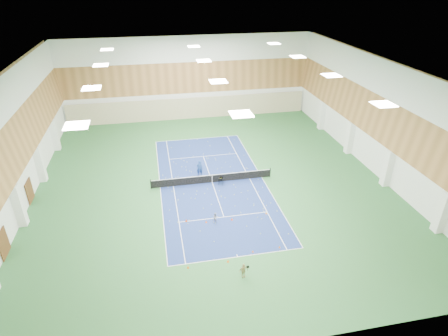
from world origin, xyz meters
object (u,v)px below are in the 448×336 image
object	(u,v)px
child_court	(216,218)
child_apron	(243,270)
tennis_net	(212,178)
ball_cart	(221,181)
coach	(199,168)

from	to	relation	value
child_court	child_apron	bearing A→B (deg)	-98.42
tennis_net	ball_cart	size ratio (longest dim) A/B	15.17
child_apron	coach	bearing A→B (deg)	77.25
tennis_net	coach	xyz separation A→B (m)	(-1.08, 1.85, 0.36)
coach	child_apron	xyz separation A→B (m)	(1.00, -15.90, -0.30)
coach	ball_cart	size ratio (longest dim) A/B	2.16
child_apron	ball_cart	bearing A→B (deg)	69.76
child_apron	ball_cart	world-z (taller)	child_apron
tennis_net	coach	world-z (taller)	coach
coach	child_court	bearing A→B (deg)	89.59
tennis_net	child_apron	distance (m)	14.05
tennis_net	ball_cart	xyz separation A→B (m)	(0.83, -0.60, -0.13)
coach	child_court	world-z (taller)	coach
ball_cart	coach	bearing A→B (deg)	147.86
tennis_net	ball_cart	distance (m)	1.04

